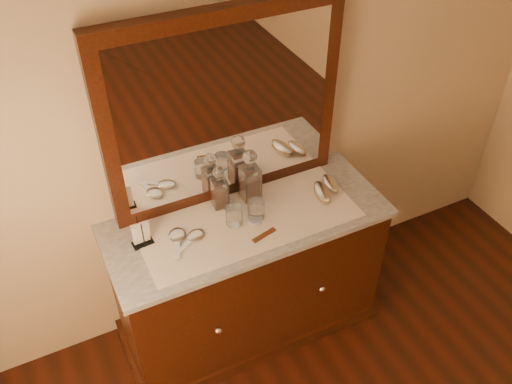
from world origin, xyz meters
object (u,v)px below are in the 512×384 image
brush_far (330,184)px  mirror_frame (224,110)px  comb (264,235)px  hand_mirror_outer (177,238)px  napkin_rack (141,235)px  decanter_left (220,191)px  dresser_cabinet (248,276)px  decanter_right (250,180)px  brush_near (322,193)px  hand_mirror_inner (194,238)px  pin_dish (255,220)px

brush_far → mirror_frame: bearing=156.2°
comb → hand_mirror_outer: hand_mirror_outer is taller
napkin_rack → decanter_left: (0.44, 0.09, 0.04)m
dresser_cabinet → decanter_right: decanter_right is taller
brush_near → napkin_rack: bearing=175.2°
napkin_rack → brush_near: 0.95m
dresser_cabinet → hand_mirror_inner: hand_mirror_inner is taller
comb → decanter_right: (0.06, 0.29, 0.11)m
decanter_right → brush_near: (0.34, -0.15, -0.09)m
pin_dish → brush_near: size_ratio=0.39×
brush_near → hand_mirror_outer: size_ratio=0.81×
pin_dish → brush_near: bearing=2.3°
decanter_right → brush_near: bearing=-24.2°
mirror_frame → hand_mirror_inner: 0.63m
napkin_rack → hand_mirror_inner: (0.23, -0.08, -0.05)m
decanter_left → brush_far: (0.59, -0.13, -0.07)m
napkin_rack → brush_far: bearing=-2.1°
pin_dish → hand_mirror_outer: size_ratio=0.32×
comb → decanter_right: size_ratio=0.45×
pin_dish → hand_mirror_outer: 0.40m
mirror_frame → hand_mirror_outer: 0.65m
mirror_frame → brush_near: 0.69m
comb → brush_near: brush_near is taller
comb → napkin_rack: 0.59m
decanter_left → brush_far: bearing=-12.1°
pin_dish → decanter_right: decanter_right is taller
pin_dish → dresser_cabinet: bearing=127.2°
dresser_cabinet → mirror_frame: mirror_frame is taller
hand_mirror_outer → napkin_rack: bearing=163.1°
decanter_left → brush_far: size_ratio=1.56×
decanter_right → comb: bearing=-102.3°
mirror_frame → dresser_cabinet: bearing=-90.0°
dresser_cabinet → decanter_left: 0.57m
comb → napkin_rack: bearing=144.9°
decanter_right → hand_mirror_outer: size_ratio=1.36×
napkin_rack → hand_mirror_inner: napkin_rack is taller
hand_mirror_outer → comb: bearing=-22.9°
pin_dish → brush_near: 0.40m
brush_far → hand_mirror_inner: (-0.80, -0.05, -0.01)m
hand_mirror_outer → brush_near: bearing=-2.3°
napkin_rack → decanter_left: bearing=11.3°
hand_mirror_inner → dresser_cabinet: bearing=4.4°
dresser_cabinet → pin_dish: (0.03, -0.04, 0.45)m
pin_dish → decanter_left: decanter_left is taller
brush_far → comb: bearing=-160.2°
pin_dish → brush_near: brush_near is taller
dresser_cabinet → napkin_rack: napkin_rack is taller
comb → hand_mirror_outer: bearing=143.2°
comb → decanter_right: decanter_right is taller
brush_far → hand_mirror_inner: 0.80m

